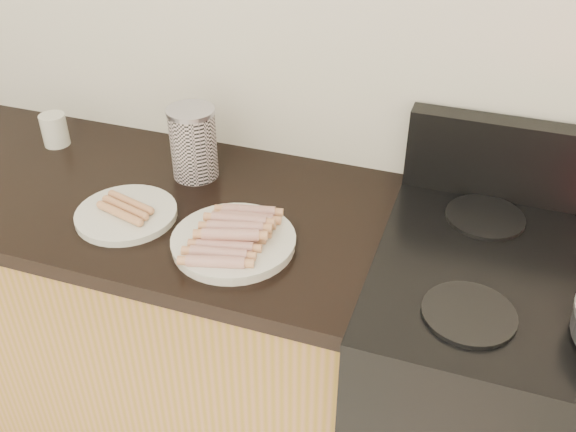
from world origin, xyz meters
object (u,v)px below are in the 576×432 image
(stove, at_px, (517,422))
(main_plate, at_px, (234,243))
(side_plate, at_px, (126,214))
(canister, at_px, (193,143))
(mug, at_px, (55,130))

(stove, bearing_deg, main_plate, -171.36)
(main_plate, xyz_separation_m, side_plate, (-0.28, 0.02, -0.00))
(side_plate, distance_m, canister, 0.25)
(main_plate, distance_m, canister, 0.34)
(side_plate, bearing_deg, canister, 72.99)
(side_plate, height_order, mug, mug)
(stove, bearing_deg, canister, 170.82)
(main_plate, xyz_separation_m, canister, (-0.21, 0.25, 0.08))
(main_plate, relative_size, side_plate, 1.15)
(stove, xyz_separation_m, canister, (-0.90, 0.14, 0.54))
(stove, distance_m, canister, 1.06)
(canister, relative_size, mug, 2.10)
(main_plate, bearing_deg, mug, 157.48)
(canister, bearing_deg, mug, 177.11)
(stove, height_order, main_plate, main_plate)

